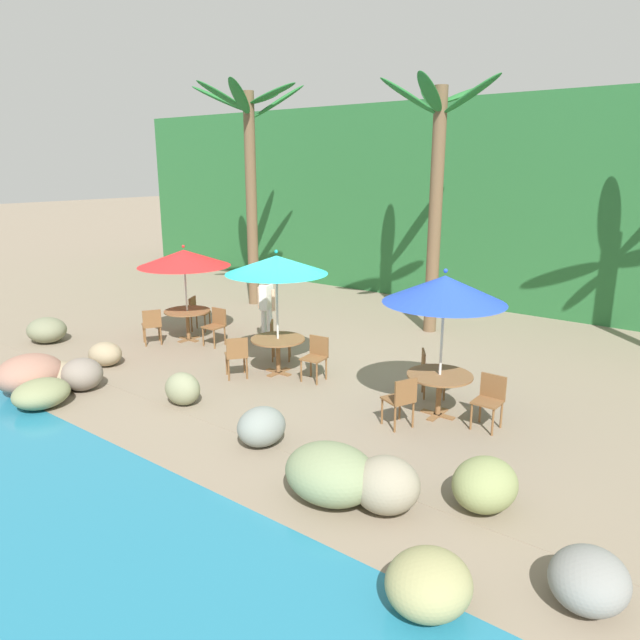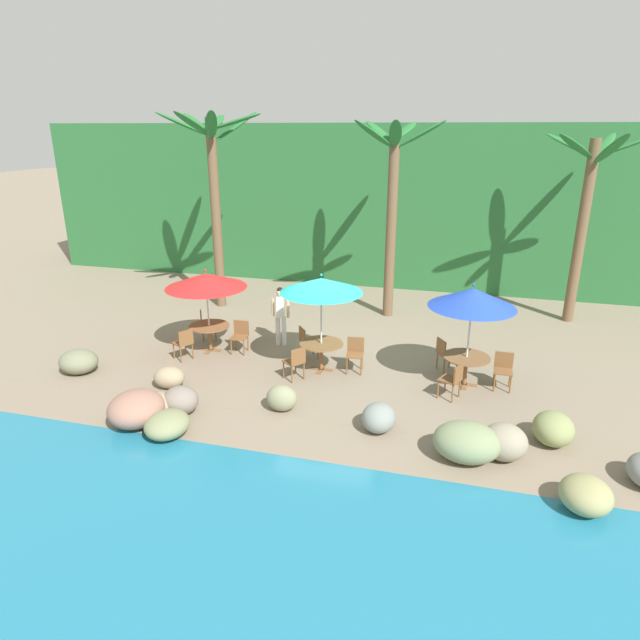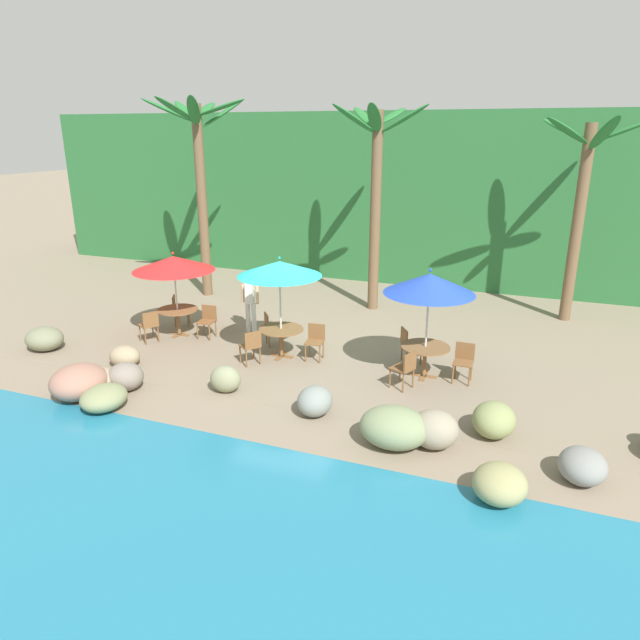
{
  "view_description": "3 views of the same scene",
  "coord_description": "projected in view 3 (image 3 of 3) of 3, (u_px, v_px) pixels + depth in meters",
  "views": [
    {
      "loc": [
        7.3,
        -8.55,
        4.12
      ],
      "look_at": [
        0.68,
        0.11,
        1.23
      ],
      "focal_mm": 32.83,
      "sensor_mm": 36.0,
      "label": 1
    },
    {
      "loc": [
        3.05,
        -12.29,
        5.83
      ],
      "look_at": [
        -0.33,
        0.16,
        1.25
      ],
      "focal_mm": 30.49,
      "sensor_mm": 36.0,
      "label": 2
    },
    {
      "loc": [
        5.35,
        -11.96,
        5.32
      ],
      "look_at": [
        0.63,
        0.35,
        0.92
      ],
      "focal_mm": 31.8,
      "sensor_mm": 36.0,
      "label": 3
    }
  ],
  "objects": [
    {
      "name": "palm_tree_nearest",
      "position": [
        200.0,
        163.0,
        18.07
      ],
      "size": [
        3.21,
        3.35,
        6.37
      ],
      "color": "brown",
      "rests_on": "ground"
    },
    {
      "name": "palm_tree_third",
      "position": [
        583.0,
        191.0,
        15.67
      ],
      "size": [
        2.97,
        3.0,
        5.75
      ],
      "color": "brown",
      "rests_on": "ground"
    },
    {
      "name": "chair_teal_inland",
      "position": [
        271.0,
        327.0,
        14.67
      ],
      "size": [
        0.59,
        0.59,
        0.87
      ],
      "color": "brown",
      "rests_on": "ground"
    },
    {
      "name": "rock_seawall",
      "position": [
        274.0,
        402.0,
        11.03
      ],
      "size": [
        14.9,
        3.23,
        0.73
      ],
      "color": "#7F855B",
      "rests_on": "ground"
    },
    {
      "name": "umbrella_red",
      "position": [
        174.0,
        263.0,
        14.95
      ],
      "size": [
        2.17,
        2.17,
        2.32
      ],
      "color": "silver",
      "rests_on": "ground"
    },
    {
      "name": "dining_table_red",
      "position": [
        178.0,
        314.0,
        15.39
      ],
      "size": [
        1.1,
        1.1,
        0.74
      ],
      "color": "brown",
      "rests_on": "ground"
    },
    {
      "name": "dining_table_teal",
      "position": [
        281.0,
        333.0,
        13.89
      ],
      "size": [
        1.1,
        1.1,
        0.74
      ],
      "color": "brown",
      "rests_on": "ground"
    },
    {
      "name": "waiter_in_white",
      "position": [
        250.0,
        298.0,
        15.48
      ],
      "size": [
        0.52,
        0.38,
        1.7
      ],
      "color": "white",
      "rests_on": "ground"
    },
    {
      "name": "palm_tree_second",
      "position": [
        376.0,
        181.0,
        16.69
      ],
      "size": [
        2.7,
        3.07,
        6.09
      ],
      "color": "brown",
      "rests_on": "ground"
    },
    {
      "name": "chair_blue_left",
      "position": [
        406.0,
        367.0,
        12.15
      ],
      "size": [
        0.56,
        0.56,
        0.87
      ],
      "color": "brown",
      "rests_on": "ground"
    },
    {
      "name": "chair_red_inland",
      "position": [
        178.0,
        308.0,
        16.21
      ],
      "size": [
        0.57,
        0.57,
        0.87
      ],
      "color": "brown",
      "rests_on": "ground"
    },
    {
      "name": "chair_teal_seaward",
      "position": [
        315.0,
        339.0,
        13.8
      ],
      "size": [
        0.46,
        0.47,
        0.87
      ],
      "color": "brown",
      "rests_on": "ground"
    },
    {
      "name": "umbrella_blue",
      "position": [
        429.0,
        284.0,
        12.25
      ],
      "size": [
        2.0,
        2.0,
        2.53
      ],
      "color": "silver",
      "rests_on": "ground"
    },
    {
      "name": "chair_teal_left",
      "position": [
        251.0,
        345.0,
        13.42
      ],
      "size": [
        0.59,
        0.59,
        0.87
      ],
      "color": "brown",
      "rests_on": "ground"
    },
    {
      "name": "chair_red_seaward",
      "position": [
        208.0,
        319.0,
        15.27
      ],
      "size": [
        0.45,
        0.45,
        0.87
      ],
      "color": "brown",
      "rests_on": "ground"
    },
    {
      "name": "dining_table_blue",
      "position": [
        425.0,
        351.0,
        12.75
      ],
      "size": [
        1.1,
        1.1,
        0.74
      ],
      "color": "brown",
      "rests_on": "ground"
    },
    {
      "name": "chair_blue_inland",
      "position": [
        408.0,
        343.0,
        13.55
      ],
      "size": [
        0.59,
        0.58,
        0.87
      ],
      "color": "brown",
      "rests_on": "ground"
    },
    {
      "name": "umbrella_teal",
      "position": [
        280.0,
        269.0,
        13.37
      ],
      "size": [
        2.02,
        2.02,
        2.54
      ],
      "color": "silver",
      "rests_on": "ground"
    },
    {
      "name": "ground_plane",
      "position": [
        291.0,
        356.0,
        14.09
      ],
      "size": [
        120.0,
        120.0,
        0.0
      ],
      "primitive_type": "plane",
      "color": "gray"
    },
    {
      "name": "chair_blue_seaward",
      "position": [
        464.0,
        359.0,
        12.56
      ],
      "size": [
        0.42,
        0.43,
        0.87
      ],
      "color": "brown",
      "rests_on": "ground"
    },
    {
      "name": "terrace_deck",
      "position": [
        291.0,
        356.0,
        14.09
      ],
      "size": [
        18.0,
        5.2,
        0.01
      ],
      "color": "gray",
      "rests_on": "ground"
    },
    {
      "name": "foliage_backdrop",
      "position": [
        387.0,
        197.0,
        21.12
      ],
      "size": [
        28.0,
        2.4,
        6.0
      ],
      "color": "#286633",
      "rests_on": "ground"
    },
    {
      "name": "chair_red_left",
      "position": [
        149.0,
        324.0,
        14.85
      ],
      "size": [
        0.58,
        0.58,
        0.87
      ],
      "color": "brown",
      "rests_on": "ground"
    }
  ]
}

